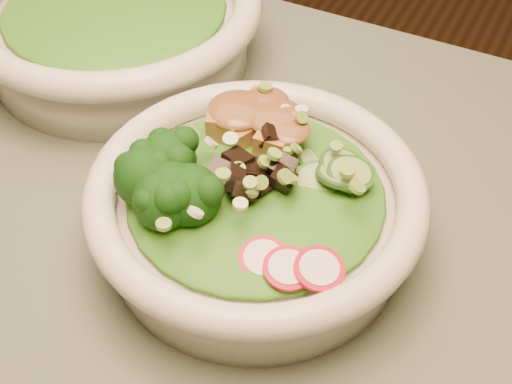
% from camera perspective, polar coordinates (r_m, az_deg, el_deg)
% --- Properties ---
extents(dining_table, '(1.20, 0.80, 0.75)m').
position_cam_1_polar(dining_table, '(0.65, -11.34, -11.37)').
color(dining_table, black).
rests_on(dining_table, ground).
extents(salad_bowl, '(0.25, 0.25, 0.07)m').
position_cam_1_polar(salad_bowl, '(0.53, -0.00, -1.43)').
color(salad_bowl, silver).
rests_on(salad_bowl, dining_table).
extents(side_bowl, '(0.28, 0.28, 0.08)m').
position_cam_1_polar(side_bowl, '(0.72, -11.06, 12.98)').
color(side_bowl, silver).
rests_on(side_bowl, dining_table).
extents(lettuce_bed, '(0.19, 0.19, 0.02)m').
position_cam_1_polar(lettuce_bed, '(0.51, -0.00, 0.08)').
color(lettuce_bed, '#1F6816').
rests_on(lettuce_bed, salad_bowl).
extents(side_lettuce, '(0.19, 0.19, 0.02)m').
position_cam_1_polar(side_lettuce, '(0.71, -11.29, 14.36)').
color(side_lettuce, '#1F6816').
rests_on(side_lettuce, side_bowl).
extents(broccoli_florets, '(0.09, 0.09, 0.04)m').
position_cam_1_polar(broccoli_florets, '(0.50, -6.58, 0.74)').
color(broccoli_florets, black).
rests_on(broccoli_florets, salad_bowl).
extents(radish_slices, '(0.11, 0.07, 0.02)m').
position_cam_1_polar(radish_slices, '(0.47, 0.83, -4.98)').
color(radish_slices, '#AF0D25').
rests_on(radish_slices, salad_bowl).
extents(cucumber_slices, '(0.08, 0.08, 0.03)m').
position_cam_1_polar(cucumber_slices, '(0.51, 6.76, 1.13)').
color(cucumber_slices, '#7FA55C').
rests_on(cucumber_slices, salad_bowl).
extents(mushroom_heap, '(0.08, 0.08, 0.04)m').
position_cam_1_polar(mushroom_heap, '(0.51, -0.08, 1.95)').
color(mushroom_heap, black).
rests_on(mushroom_heap, salad_bowl).
extents(tofu_cubes, '(0.10, 0.08, 0.03)m').
position_cam_1_polar(tofu_cubes, '(0.55, -0.24, 5.22)').
color(tofu_cubes, '#9A6233').
rests_on(tofu_cubes, salad_bowl).
extents(peanut_sauce, '(0.06, 0.05, 0.01)m').
position_cam_1_polar(peanut_sauce, '(0.54, -0.25, 6.19)').
color(peanut_sauce, brown).
rests_on(peanut_sauce, tofu_cubes).
extents(scallion_garnish, '(0.18, 0.18, 0.02)m').
position_cam_1_polar(scallion_garnish, '(0.50, -0.00, 1.83)').
color(scallion_garnish, '#6D9E38').
rests_on(scallion_garnish, salad_bowl).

